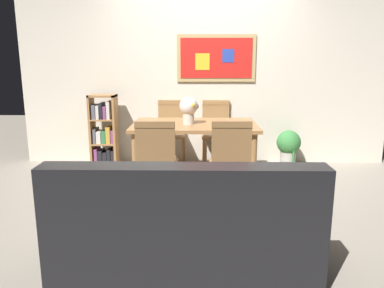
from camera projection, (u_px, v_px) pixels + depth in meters
ground_plane at (206, 193)px, 4.27m from camera, size 12.00×12.00×0.00m
wall_back_with_painting at (205, 72)px, 5.35m from camera, size 5.20×0.14×2.60m
dining_table at (195, 131)px, 4.51m from camera, size 1.47×0.92×0.73m
dining_chair_far_left at (171, 127)px, 5.35m from camera, size 0.40×0.41×0.91m
dining_chair_far_right at (216, 128)px, 5.34m from camera, size 0.40×0.41×0.91m
dining_chair_near_right at (230, 157)px, 3.74m from camera, size 0.40×0.41×0.91m
dining_chair_near_left at (157, 157)px, 3.73m from camera, size 0.40×0.41×0.91m
leather_couch at (184, 228)px, 2.69m from camera, size 1.80×0.84×0.84m
bookshelf at (105, 134)px, 5.25m from camera, size 0.36×0.28×1.01m
potted_ivy at (288, 146)px, 5.27m from camera, size 0.33×0.33×0.57m
flower_vase at (189, 108)px, 4.42m from camera, size 0.23×0.21×0.32m
tv_remote at (240, 123)px, 4.45m from camera, size 0.09×0.16×0.02m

